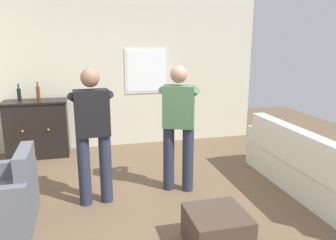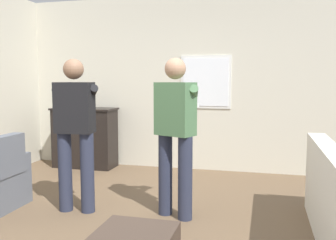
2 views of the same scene
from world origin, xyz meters
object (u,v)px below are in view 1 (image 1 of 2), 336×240
armchair (7,200)px  person_standing_left (93,130)px  sideboard_cabinet (37,129)px  ottoman (217,229)px  bottle_wine_green (38,93)px  couch (307,169)px  person_standing_right (179,123)px  bottle_liquor_amber (19,94)px

armchair → person_standing_left: (0.97, 0.27, 0.65)m
sideboard_cabinet → ottoman: (2.01, -3.20, -0.31)m
bottle_wine_green → ottoman: bearing=-58.6°
couch → bottle_wine_green: bearing=145.9°
armchair → person_standing_right: bearing=10.3°
ottoman → bottle_wine_green: bearing=121.4°
bottle_wine_green → person_standing_right: (1.94, -1.85, -0.18)m
bottle_wine_green → person_standing_right: size_ratio=0.19×
ottoman → person_standing_left: (-1.11, 1.23, 0.75)m
person_standing_left → couch: bearing=-9.2°
sideboard_cabinet → person_standing_right: (2.00, -1.87, 0.44)m
armchair → person_standing_left: person_standing_left is taller
armchair → person_standing_right: 2.20m
ottoman → person_standing_left: 1.82m
couch → ottoman: (-1.59, -0.79, -0.16)m
sideboard_cabinet → person_standing_right: bearing=-43.0°
sideboard_cabinet → bottle_wine_green: size_ratio=3.32×
sideboard_cabinet → person_standing_right: size_ratio=0.63×
sideboard_cabinet → person_standing_left: (0.90, -1.97, 0.44)m
bottle_wine_green → armchair: bearing=-93.5°
couch → armchair: couch is taller
armchair → ottoman: armchair is taller
armchair → bottle_liquor_amber: bottle_liquor_amber is taller
ottoman → person_standing_right: (-0.01, 1.34, 0.75)m
bottle_wine_green → ottoman: size_ratio=0.56×
couch → armchair: 3.68m
person_standing_left → person_standing_right: size_ratio=1.00×
sideboard_cabinet → person_standing_left: size_ratio=0.63×
sideboard_cabinet → bottle_liquor_amber: size_ratio=3.63×
armchair → person_standing_left: size_ratio=0.53×
sideboard_cabinet → bottle_wine_green: 0.63m
armchair → ottoman: size_ratio=1.57×
bottle_liquor_amber → bottle_wine_green: bearing=-10.3°
sideboard_cabinet → ottoman: bearing=-57.9°
armchair → bottle_liquor_amber: (-0.17, 2.28, 0.82)m
armchair → bottle_wine_green: size_ratio=2.81×
armchair → person_standing_right: person_standing_right is taller
bottle_wine_green → ottoman: 3.85m
armchair → person_standing_right: size_ratio=0.53×
bottle_wine_green → person_standing_left: bearing=-66.9°
sideboard_cabinet → person_standing_left: 2.21m
sideboard_cabinet → bottle_wine_green: bearing=-12.1°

